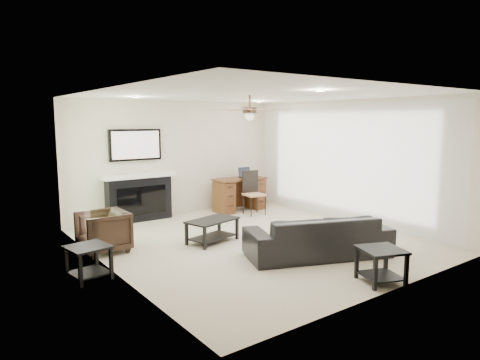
{
  "coord_description": "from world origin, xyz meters",
  "views": [
    {
      "loc": [
        -4.45,
        -5.69,
        2.07
      ],
      "look_at": [
        -0.13,
        0.2,
        1.06
      ],
      "focal_mm": 32.0,
      "sensor_mm": 36.0,
      "label": 1
    }
  ],
  "objects_px": {
    "coffee_table": "(212,231)",
    "fireplace_unit": "(139,175)",
    "armchair": "(103,232)",
    "sofa": "(318,236)",
    "desk": "(240,194)"
  },
  "relations": [
    {
      "from": "sofa",
      "to": "desk",
      "type": "xyz_separation_m",
      "value": [
        1.03,
        3.44,
        0.06
      ]
    },
    {
      "from": "armchair",
      "to": "coffee_table",
      "type": "distance_m",
      "value": 1.79
    },
    {
      "from": "coffee_table",
      "to": "fireplace_unit",
      "type": "relative_size",
      "value": 0.47
    },
    {
      "from": "armchair",
      "to": "sofa",
      "type": "bearing_deg",
      "value": 50.0
    },
    {
      "from": "sofa",
      "to": "coffee_table",
      "type": "distance_m",
      "value": 1.84
    },
    {
      "from": "armchair",
      "to": "coffee_table",
      "type": "xyz_separation_m",
      "value": [
        1.7,
        -0.55,
        -0.13
      ]
    },
    {
      "from": "armchair",
      "to": "desk",
      "type": "bearing_deg",
      "value": 109.16
    },
    {
      "from": "armchair",
      "to": "fireplace_unit",
      "type": "height_order",
      "value": "fireplace_unit"
    },
    {
      "from": "sofa",
      "to": "armchair",
      "type": "xyz_separation_m",
      "value": [
        -2.6,
        2.15,
        0.01
      ]
    },
    {
      "from": "sofa",
      "to": "fireplace_unit",
      "type": "distance_m",
      "value": 4.08
    },
    {
      "from": "desk",
      "to": "sofa",
      "type": "bearing_deg",
      "value": -106.63
    },
    {
      "from": "coffee_table",
      "to": "fireplace_unit",
      "type": "height_order",
      "value": "fireplace_unit"
    },
    {
      "from": "coffee_table",
      "to": "fireplace_unit",
      "type": "bearing_deg",
      "value": 84.78
    },
    {
      "from": "armchair",
      "to": "desk",
      "type": "xyz_separation_m",
      "value": [
        3.63,
        1.29,
        0.05
      ]
    },
    {
      "from": "sofa",
      "to": "coffee_table",
      "type": "relative_size",
      "value": 2.44
    }
  ]
}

